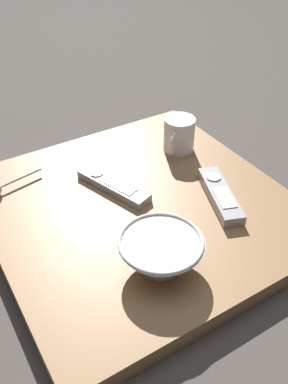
# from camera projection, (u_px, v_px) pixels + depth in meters

# --- Properties ---
(ground_plane) EXTENTS (6.00, 6.00, 0.00)m
(ground_plane) POSITION_uv_depth(u_px,v_px,m) (139.00, 217.00, 0.92)
(ground_plane) COLOR #47423D
(table) EXTENTS (0.61, 0.62, 0.04)m
(table) POSITION_uv_depth(u_px,v_px,m) (139.00, 209.00, 0.91)
(table) COLOR #936D47
(table) RESTS_ON ground
(cereal_bowl) EXTENTS (0.15, 0.15, 0.06)m
(cereal_bowl) POSITION_uv_depth(u_px,v_px,m) (160.00, 251.00, 0.73)
(cereal_bowl) COLOR beige
(cereal_bowl) RESTS_ON table
(coffee_mug) EXTENTS (0.10, 0.08, 0.09)m
(coffee_mug) POSITION_uv_depth(u_px,v_px,m) (179.00, 135.00, 1.03)
(coffee_mug) COLOR white
(coffee_mug) RESTS_ON table
(tv_remote_near) EXTENTS (0.10, 0.19, 0.02)m
(tv_remote_near) POSITION_uv_depth(u_px,v_px,m) (113.00, 185.00, 0.92)
(tv_remote_near) COLOR #9E9EA3
(tv_remote_near) RESTS_ON table
(tv_remote_far) EXTENTS (0.11, 0.18, 0.03)m
(tv_remote_far) POSITION_uv_depth(u_px,v_px,m) (220.00, 195.00, 0.89)
(tv_remote_far) COLOR #9E9EA3
(tv_remote_far) RESTS_ON table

